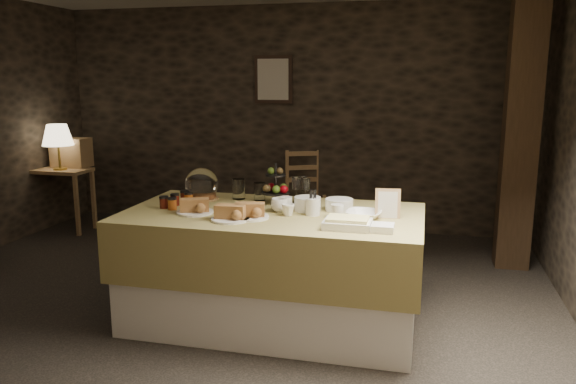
% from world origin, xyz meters
% --- Properties ---
extents(ground_plane, '(5.50, 5.00, 0.01)m').
position_xyz_m(ground_plane, '(0.00, 0.00, 0.00)').
color(ground_plane, black).
rests_on(ground_plane, ground).
extents(room_shell, '(5.52, 5.02, 2.60)m').
position_xyz_m(room_shell, '(0.00, 0.00, 1.56)').
color(room_shell, black).
rests_on(room_shell, ground).
extents(buffet_table, '(2.11, 1.12, 0.83)m').
position_xyz_m(buffet_table, '(0.58, -0.23, 0.48)').
color(buffet_table, white).
rests_on(buffet_table, ground_plane).
extents(console_table, '(0.68, 0.39, 0.73)m').
position_xyz_m(console_table, '(-2.50, 1.62, 0.60)').
color(console_table, '#98653D').
rests_on(console_table, ground_plane).
extents(table_lamp, '(0.35, 0.35, 0.52)m').
position_xyz_m(table_lamp, '(-2.45, 1.57, 1.13)').
color(table_lamp, gold).
rests_on(table_lamp, console_table).
extents(wine_rack, '(0.42, 0.26, 0.34)m').
position_xyz_m(wine_rack, '(-2.45, 1.80, 0.90)').
color(wine_rack, '#98653D').
rests_on(wine_rack, console_table).
extents(chair, '(0.56, 0.55, 0.73)m').
position_xyz_m(chair, '(0.28, 2.34, 0.41)').
color(chair, '#98653D').
rests_on(chair, ground_plane).
extents(timber_column, '(0.30, 0.30, 2.60)m').
position_xyz_m(timber_column, '(2.46, 1.55, 1.30)').
color(timber_column, black).
rests_on(timber_column, ground_plane).
extents(framed_picture, '(0.45, 0.04, 0.55)m').
position_xyz_m(framed_picture, '(-0.15, 2.47, 1.75)').
color(framed_picture, black).
rests_on(framed_picture, room_shell).
extents(plate_stack_a, '(0.19, 0.19, 0.10)m').
position_xyz_m(plate_stack_a, '(0.81, -0.13, 0.88)').
color(plate_stack_a, white).
rests_on(plate_stack_a, buffet_table).
extents(plate_stack_b, '(0.20, 0.20, 0.08)m').
position_xyz_m(plate_stack_b, '(1.03, -0.07, 0.88)').
color(plate_stack_b, white).
rests_on(plate_stack_b, buffet_table).
extents(cutlery_holder, '(0.10, 0.10, 0.12)m').
position_xyz_m(cutlery_holder, '(0.87, -0.25, 0.89)').
color(cutlery_holder, white).
rests_on(cutlery_holder, buffet_table).
extents(cup_a, '(0.12, 0.12, 0.10)m').
position_xyz_m(cup_a, '(0.62, -0.21, 0.88)').
color(cup_a, white).
rests_on(cup_a, buffet_table).
extents(cup_b, '(0.12, 0.12, 0.08)m').
position_xyz_m(cup_b, '(0.71, -0.31, 0.88)').
color(cup_b, white).
rests_on(cup_b, buffet_table).
extents(mug_c, '(0.09, 0.09, 0.09)m').
position_xyz_m(mug_c, '(0.65, -0.14, 0.88)').
color(mug_c, white).
rests_on(mug_c, buffet_table).
extents(mug_d, '(0.08, 0.08, 0.09)m').
position_xyz_m(mug_d, '(1.05, -0.27, 0.88)').
color(mug_d, white).
rests_on(mug_d, buffet_table).
extents(bowl, '(0.26, 0.26, 0.06)m').
position_xyz_m(bowl, '(1.23, -0.28, 0.86)').
color(bowl, white).
rests_on(bowl, buffet_table).
extents(cake_dome, '(0.26, 0.26, 0.26)m').
position_xyz_m(cake_dome, '(-0.07, 0.04, 0.94)').
color(cake_dome, '#98653D').
rests_on(cake_dome, buffet_table).
extents(fruit_stand, '(0.22, 0.22, 0.31)m').
position_xyz_m(fruit_stand, '(0.53, 0.05, 0.96)').
color(fruit_stand, black).
rests_on(fruit_stand, buffet_table).
extents(bread_platter_left, '(0.26, 0.26, 0.11)m').
position_xyz_m(bread_platter_left, '(0.06, -0.40, 0.87)').
color(bread_platter_left, white).
rests_on(bread_platter_left, buffet_table).
extents(bread_platter_center, '(0.26, 0.26, 0.11)m').
position_xyz_m(bread_platter_center, '(0.37, -0.53, 0.87)').
color(bread_platter_center, white).
rests_on(bread_platter_center, buffet_table).
extents(bread_platter_right, '(0.26, 0.26, 0.11)m').
position_xyz_m(bread_platter_right, '(0.47, -0.43, 0.87)').
color(bread_platter_right, white).
rests_on(bread_platter_right, buffet_table).
extents(jam_jars, '(0.18, 0.32, 0.07)m').
position_xyz_m(jam_jars, '(-0.16, -0.21, 0.87)').
color(jam_jars, '#601A10').
rests_on(jam_jars, buffet_table).
extents(tart_dish, '(0.30, 0.22, 0.07)m').
position_xyz_m(tart_dish, '(1.16, -0.53, 0.87)').
color(tart_dish, white).
rests_on(tart_dish, buffet_table).
extents(square_dish, '(0.14, 0.14, 0.04)m').
position_xyz_m(square_dish, '(1.38, -0.56, 0.86)').
color(square_dish, white).
rests_on(square_dish, buffet_table).
extents(menu_frame, '(0.18, 0.09, 0.22)m').
position_xyz_m(menu_frame, '(1.38, -0.20, 0.92)').
color(menu_frame, '#98653D').
rests_on(menu_frame, buffet_table).
extents(storage_jar_a, '(0.10, 0.10, 0.16)m').
position_xyz_m(storage_jar_a, '(0.20, 0.13, 0.91)').
color(storage_jar_a, white).
rests_on(storage_jar_a, buffet_table).
extents(storage_jar_b, '(0.09, 0.09, 0.14)m').
position_xyz_m(storage_jar_b, '(0.38, 0.11, 0.90)').
color(storage_jar_b, white).
rests_on(storage_jar_b, buffet_table).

